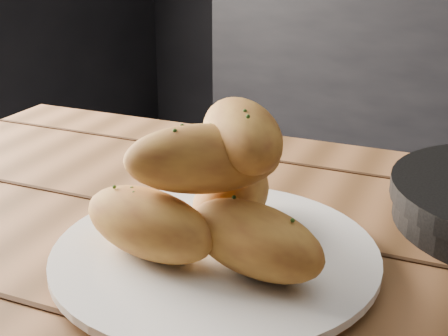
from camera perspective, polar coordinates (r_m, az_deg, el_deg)
plate at (r=0.58m, az=-0.80°, el=-8.12°), size 0.30×0.30×0.02m
bread_rolls at (r=0.55m, az=-0.85°, el=-2.15°), size 0.25×0.20×0.13m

